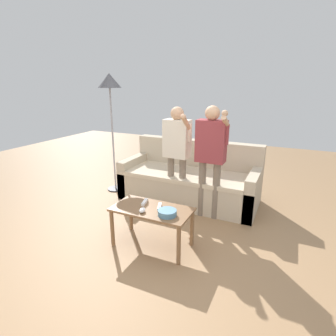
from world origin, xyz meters
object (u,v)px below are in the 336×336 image
player_right (211,150)px  player_center (177,146)px  floor_lamp (110,89)px  couch (190,181)px  game_remote_wand_near (145,202)px  game_remote_wand_far (159,207)px  coffee_table (152,214)px  game_remote_nunchuk (142,210)px  snack_bowl (167,213)px

player_right → player_center: player_right is taller
floor_lamp → player_right: 1.93m
player_right → floor_lamp: bearing=170.5°
couch → game_remote_wand_near: (-0.06, -1.33, 0.17)m
player_center → game_remote_wand_far: (0.23, -1.00, -0.46)m
couch → coffee_table: bearing=-86.8°
game_remote_nunchuk → player_right: 1.24m
coffee_table → game_remote_wand_near: 0.18m
player_right → game_remote_wand_far: bearing=-107.9°
couch → coffee_table: size_ratio=2.38×
coffee_table → player_right: size_ratio=0.58×
snack_bowl → player_right: bearing=82.3°
game_remote_wand_near → game_remote_wand_far: (0.21, -0.04, -0.00)m
coffee_table → snack_bowl: bearing=-18.4°
game_remote_nunchuk → game_remote_wand_far: size_ratio=0.53×
couch → game_remote_wand_far: couch is taller
floor_lamp → player_center: size_ratio=1.31×
couch → player_center: 0.73m
couch → game_remote_nunchuk: 1.55m
snack_bowl → game_remote_nunchuk: 0.27m
floor_lamp → couch: bearing=7.4°
snack_bowl → player_center: (-0.38, 1.12, 0.44)m
coffee_table → player_center: player_center is taller
player_right → game_remote_wand_near: (-0.50, -0.86, -0.48)m
game_remote_wand_far → game_remote_nunchuk: bearing=-124.1°
coffee_table → game_remote_wand_near: size_ratio=5.38×
game_remote_nunchuk → game_remote_wand_near: game_remote_nunchuk is taller
game_remote_nunchuk → player_right: (0.41, 1.07, 0.47)m
coffee_table → game_remote_nunchuk: (-0.05, -0.12, 0.09)m
floor_lamp → game_remote_wand_near: size_ratio=11.79×
coffee_table → floor_lamp: (-1.40, 1.24, 1.30)m
player_right → game_remote_wand_far: (-0.29, -0.90, -0.48)m
game_remote_nunchuk → coffee_table: bearing=69.8°
snack_bowl → floor_lamp: 2.41m
player_right → game_remote_wand_near: bearing=-120.1°
game_remote_wand_near → game_remote_wand_far: bearing=-10.4°
coffee_table → player_center: size_ratio=0.60×
player_center → game_remote_wand_near: player_center is taller
snack_bowl → game_remote_nunchuk: (-0.27, -0.05, -0.01)m
snack_bowl → player_center: player_center is taller
couch → coffee_table: (0.08, -1.42, 0.08)m
couch → floor_lamp: floor_lamp is taller
game_remote_wand_near → game_remote_wand_far: 0.21m
coffee_table → game_remote_wand_far: (0.07, 0.05, 0.09)m
game_remote_nunchuk → floor_lamp: size_ratio=0.05×
player_right → snack_bowl: bearing=-97.7°
game_remote_nunchuk → player_center: size_ratio=0.06×
snack_bowl → player_center: 1.26m
player_center → game_remote_wand_near: (0.02, -0.96, -0.46)m
player_center → coffee_table: bearing=-81.5°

